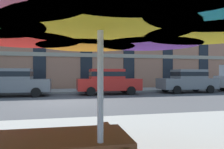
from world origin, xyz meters
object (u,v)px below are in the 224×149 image
(sedan_gray, at_px, (14,82))
(sedan_gray_midblock, at_px, (188,80))
(patio_umbrella, at_px, (100,7))
(sedan_red, at_px, (108,81))

(sedan_gray, xyz_separation_m, sedan_gray_midblock, (12.39, 0.00, 0.00))
(sedan_gray, xyz_separation_m, patio_umbrella, (3.37, -12.70, 1.12))
(sedan_gray, xyz_separation_m, sedan_red, (6.12, 0.00, 0.00))
(sedan_red, xyz_separation_m, sedan_gray_midblock, (6.27, 0.00, 0.00))
(sedan_red, bearing_deg, sedan_gray_midblock, 0.00)
(patio_umbrella, bearing_deg, sedan_gray_midblock, 54.60)
(sedan_red, relative_size, sedan_gray_midblock, 1.00)
(sedan_gray_midblock, relative_size, patio_umbrella, 1.12)
(sedan_gray_midblock, bearing_deg, sedan_red, 180.00)
(sedan_red, xyz_separation_m, patio_umbrella, (-2.76, -12.70, 1.12))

